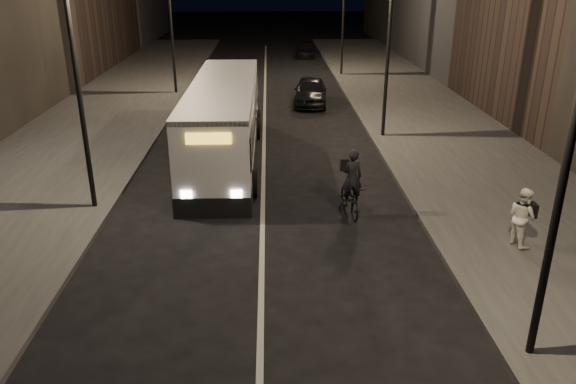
{
  "coord_description": "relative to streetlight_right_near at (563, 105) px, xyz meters",
  "views": [
    {
      "loc": [
        0.26,
        -13.37,
        7.61
      ],
      "look_at": [
        0.77,
        1.69,
        1.5
      ],
      "focal_mm": 35.0,
      "sensor_mm": 36.0,
      "label": 1
    }
  ],
  "objects": [
    {
      "name": "sidewalk_left",
      "position": [
        -13.83,
        18.0,
        -5.28
      ],
      "size": [
        7.0,
        70.0,
        0.16
      ],
      "primitive_type": "cube",
      "color": "#343432",
      "rests_on": "ground"
    },
    {
      "name": "streetlight_right_near",
      "position": [
        0.0,
        0.0,
        0.0
      ],
      "size": [
        1.2,
        0.44,
        8.12
      ],
      "color": "black",
      "rests_on": "sidewalk_right"
    },
    {
      "name": "streetlight_left_near",
      "position": [
        -10.66,
        8.0,
        0.0
      ],
      "size": [
        1.2,
        0.44,
        8.12
      ],
      "color": "black",
      "rests_on": "sidewalk_left"
    },
    {
      "name": "sidewalk_right",
      "position": [
        3.17,
        18.0,
        -5.28
      ],
      "size": [
        7.0,
        70.0,
        0.16
      ],
      "primitive_type": "cube",
      "color": "#343432",
      "rests_on": "ground"
    },
    {
      "name": "cyclist_on_bicycle",
      "position": [
        -2.47,
        7.41,
        -4.6
      ],
      "size": [
        0.95,
        2.05,
        2.27
      ],
      "rotation": [
        0.0,
        0.0,
        0.14
      ],
      "color": "black",
      "rests_on": "ground"
    },
    {
      "name": "streetlight_right_mid",
      "position": [
        0.0,
        16.0,
        0.0
      ],
      "size": [
        1.2,
        0.44,
        8.12
      ],
      "color": "black",
      "rests_on": "sidewalk_right"
    },
    {
      "name": "car_near",
      "position": [
        -2.65,
        23.08,
        -4.58
      ],
      "size": [
        2.24,
        4.71,
        1.56
      ],
      "primitive_type": "imported",
      "rotation": [
        0.0,
        0.0,
        -0.09
      ],
      "color": "black",
      "rests_on": "ground"
    },
    {
      "name": "streetlight_left_far",
      "position": [
        -10.66,
        26.0,
        0.0
      ],
      "size": [
        1.2,
        0.44,
        8.12
      ],
      "color": "black",
      "rests_on": "sidewalk_left"
    },
    {
      "name": "streetlight_right_far",
      "position": [
        0.0,
        32.0,
        0.0
      ],
      "size": [
        1.2,
        0.44,
        8.12
      ],
      "color": "black",
      "rests_on": "sidewalk_right"
    },
    {
      "name": "ground",
      "position": [
        -5.33,
        4.0,
        -5.36
      ],
      "size": [
        180.0,
        180.0,
        0.0
      ],
      "primitive_type": "plane",
      "color": "black",
      "rests_on": "ground"
    },
    {
      "name": "city_bus",
      "position": [
        -6.93,
        13.18,
        -3.61
      ],
      "size": [
        2.86,
        12.0,
        3.22
      ],
      "rotation": [
        0.0,
        0.0,
        -0.0
      ],
      "color": "white",
      "rests_on": "ground"
    },
    {
      "name": "pedestrian_woman",
      "position": [
        2.02,
        4.78,
        -4.34
      ],
      "size": [
        0.87,
        0.99,
        1.73
      ],
      "primitive_type": "imported",
      "rotation": [
        0.0,
        0.0,
        1.86
      ],
      "color": "white",
      "rests_on": "sidewalk_right"
    },
    {
      "name": "car_mid",
      "position": [
        -8.35,
        25.33,
        -4.57
      ],
      "size": [
        1.97,
        4.91,
        1.59
      ],
      "primitive_type": "imported",
      "rotation": [
        0.0,
        0.0,
        3.2
      ],
      "color": "#343436",
      "rests_on": "ground"
    },
    {
      "name": "car_far",
      "position": [
        -1.73,
        41.76,
        -4.75
      ],
      "size": [
        2.1,
        4.37,
        1.23
      ],
      "primitive_type": "imported",
      "rotation": [
        0.0,
        0.0,
        -0.09
      ],
      "color": "black",
      "rests_on": "ground"
    }
  ]
}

